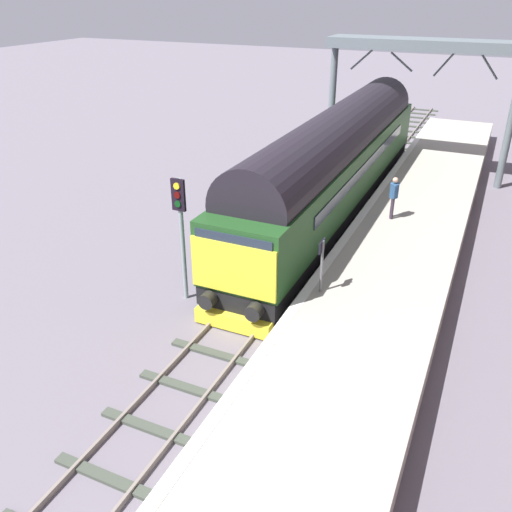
# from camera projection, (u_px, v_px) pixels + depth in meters

# --- Properties ---
(ground_plane) EXTENTS (140.00, 140.00, 0.00)m
(ground_plane) POSITION_uv_depth(u_px,v_px,m) (292.00, 261.00, 19.87)
(ground_plane) COLOR slate
(ground_plane) RESTS_ON ground
(track_main) EXTENTS (2.50, 60.00, 0.15)m
(track_main) POSITION_uv_depth(u_px,v_px,m) (292.00, 260.00, 19.84)
(track_main) COLOR gray
(track_main) RESTS_ON ground
(station_platform) EXTENTS (4.00, 44.00, 1.01)m
(station_platform) POSITION_uv_depth(u_px,v_px,m) (391.00, 268.00, 18.31)
(station_platform) COLOR #ABA699
(station_platform) RESTS_ON ground
(diesel_locomotive) EXTENTS (2.74, 19.89, 4.68)m
(diesel_locomotive) POSITION_uv_depth(u_px,v_px,m) (336.00, 160.00, 22.74)
(diesel_locomotive) COLOR black
(diesel_locomotive) RESTS_ON ground
(signal_post_near) EXTENTS (0.44, 0.22, 4.08)m
(signal_post_near) POSITION_uv_depth(u_px,v_px,m) (181.00, 224.00, 16.35)
(signal_post_near) COLOR gray
(signal_post_near) RESTS_ON ground
(platform_number_sign) EXTENTS (0.10, 0.44, 1.65)m
(platform_number_sign) POSITION_uv_depth(u_px,v_px,m) (322.00, 258.00, 15.47)
(platform_number_sign) COLOR slate
(platform_number_sign) RESTS_ON station_platform
(waiting_passenger) EXTENTS (0.40, 0.50, 1.64)m
(waiting_passenger) POSITION_uv_depth(u_px,v_px,m) (394.00, 194.00, 20.54)
(waiting_passenger) COLOR #372B3A
(waiting_passenger) RESTS_ON station_platform
(overhead_footbridge) EXTENTS (9.30, 2.00, 6.84)m
(overhead_footbridge) POSITION_uv_depth(u_px,v_px,m) (424.00, 56.00, 25.95)
(overhead_footbridge) COLOR slate
(overhead_footbridge) RESTS_ON ground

